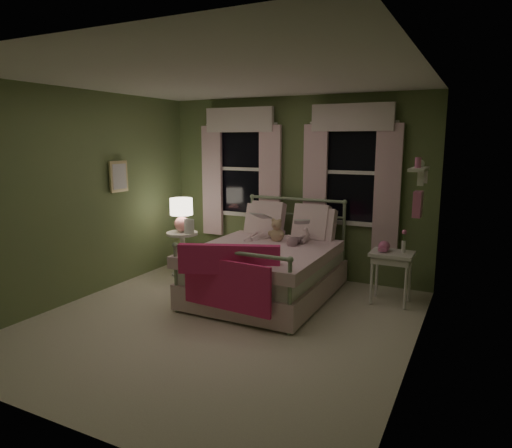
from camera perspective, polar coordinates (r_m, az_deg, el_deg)
The scene contains 18 objects.
room_shell at distance 4.83m, azimuth -4.58°, elevation 2.27°, with size 4.20×4.20×4.20m.
bed at distance 5.87m, azimuth 1.53°, elevation -5.36°, with size 1.58×2.03×1.18m.
pink_throw at distance 4.94m, azimuth -3.55°, elevation -5.74°, with size 1.10×0.50×0.71m.
child_left at distance 6.23m, azimuth 0.87°, elevation 1.13°, with size 0.30×0.19×0.81m, color #F7D1DD.
child_right at distance 6.02m, azimuth 5.67°, elevation 0.49°, with size 0.37×0.29×0.76m, color #F7D1DD.
book_left at distance 6.02m, azimuth -0.17°, elevation 0.67°, with size 0.20×0.27×0.03m, color beige.
book_right at distance 5.80m, azimuth 4.78°, elevation -0.17°, with size 0.20×0.27×0.02m, color beige.
teddy_bear at distance 6.01m, azimuth 2.61°, elevation -1.00°, with size 0.23×0.19×0.31m.
nightstand_left at distance 6.85m, azimuth -9.18°, elevation -2.90°, with size 0.46×0.46×0.65m.
table_lamp at distance 6.74m, azimuth -9.31°, elevation 1.53°, with size 0.33×0.33×0.49m.
book_nightstand at distance 6.68m, azimuth -8.94°, elevation -1.14°, with size 0.16×0.22×0.02m, color beige.
nightstand_right at distance 5.79m, azimuth 16.61°, elevation -4.34°, with size 0.50×0.40×0.64m.
pink_toy at distance 5.76m, azimuth 15.71°, elevation -2.74°, with size 0.14×0.18×0.14m.
bud_vase at distance 5.76m, azimuth 18.00°, elevation -2.03°, with size 0.06×0.06×0.28m.
window_left at distance 6.97m, azimuth -1.95°, elevation 7.47°, with size 1.34×0.13×1.96m.
window_right at distance 6.34m, azimuth 11.77°, elevation 6.96°, with size 1.34×0.13×1.96m.
wall_shelf at distance 4.85m, azimuth 19.67°, elevation 4.38°, with size 0.15×0.50×0.60m.
framed_picture at distance 6.46m, azimuth -16.78°, elevation 5.71°, with size 0.03×0.32×0.42m.
Camera 1 is at (2.48, -4.09, 1.99)m, focal length 32.00 mm.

